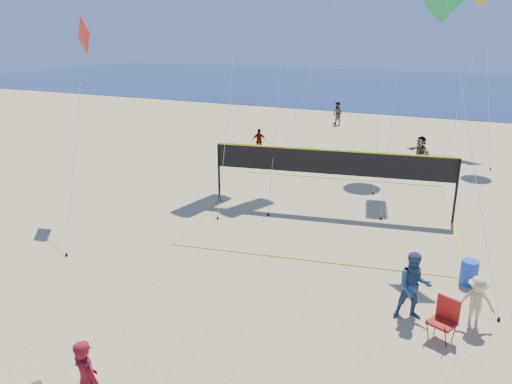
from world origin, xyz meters
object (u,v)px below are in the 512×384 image
at_px(woman, 87,381).
at_px(camp_chair, 445,317).
at_px(volleyball_net, 331,169).
at_px(trash_barrel, 469,272).

relative_size(woman, camp_chair, 1.49).
bearing_deg(camp_chair, woman, -113.12).
bearing_deg(camp_chair, volleyball_net, 147.48).
bearing_deg(volleyball_net, woman, -103.07).
distance_m(woman, camp_chair, 8.29).
bearing_deg(volleyball_net, camp_chair, -65.27).
bearing_deg(trash_barrel, volleyball_net, 142.51).
bearing_deg(trash_barrel, camp_chair, -97.40).
height_order(trash_barrel, volleyball_net, volleyball_net).
xyz_separation_m(trash_barrel, volleyball_net, (-5.62, 4.31, 1.46)).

